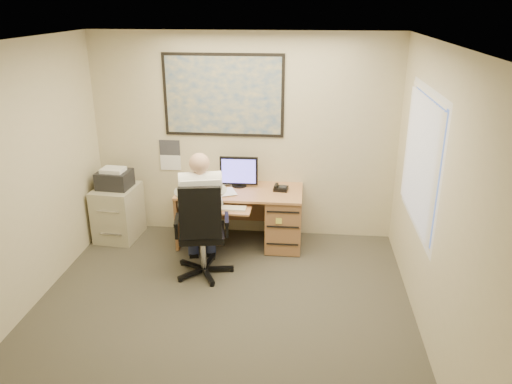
# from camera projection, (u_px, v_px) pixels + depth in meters

# --- Properties ---
(room_shell) EXTENTS (4.00, 4.50, 2.70)m
(room_shell) POSITION_uv_depth(u_px,v_px,m) (212.00, 202.00, 4.47)
(room_shell) COLOR #3B372D
(room_shell) RESTS_ON ground
(desk) EXTENTS (1.60, 0.97, 1.15)m
(desk) POSITION_uv_depth(u_px,v_px,m) (266.00, 212.00, 6.53)
(desk) COLOR tan
(desk) RESTS_ON ground
(world_map) EXTENTS (1.56, 0.03, 1.06)m
(world_map) POSITION_uv_depth(u_px,v_px,m) (223.00, 96.00, 6.37)
(world_map) COLOR #1E4C93
(world_map) RESTS_ON room_shell
(wall_calendar) EXTENTS (0.28, 0.01, 0.42)m
(wall_calendar) POSITION_uv_depth(u_px,v_px,m) (170.00, 155.00, 6.74)
(wall_calendar) COLOR white
(wall_calendar) RESTS_ON room_shell
(window_blinds) EXTENTS (0.06, 1.40, 1.30)m
(window_blinds) POSITION_uv_depth(u_px,v_px,m) (421.00, 161.00, 4.95)
(window_blinds) COLOR white
(window_blinds) RESTS_ON room_shell
(filing_cabinet) EXTENTS (0.56, 0.66, 1.00)m
(filing_cabinet) POSITION_uv_depth(u_px,v_px,m) (118.00, 208.00, 6.71)
(filing_cabinet) COLOR #AEA88C
(filing_cabinet) RESTS_ON ground
(office_chair) EXTENTS (0.81, 0.81, 1.18)m
(office_chair) POSITION_uv_depth(u_px,v_px,m) (201.00, 249.00, 5.79)
(office_chair) COLOR black
(office_chair) RESTS_ON ground
(person) EXTENTS (0.80, 0.99, 1.47)m
(person) POSITION_uv_depth(u_px,v_px,m) (202.00, 215.00, 5.72)
(person) COLOR white
(person) RESTS_ON office_chair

